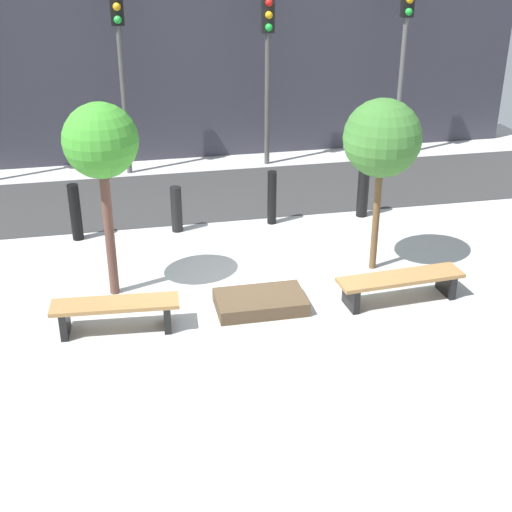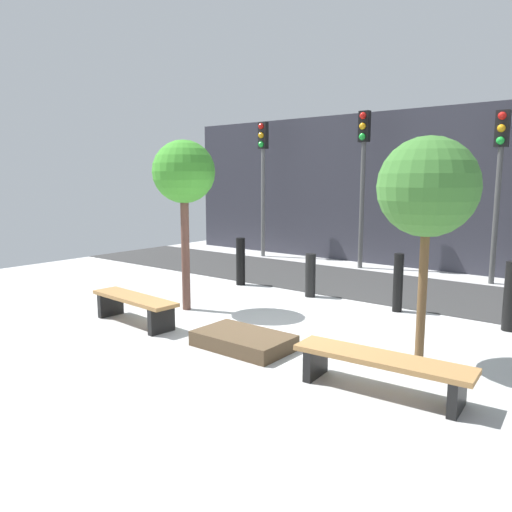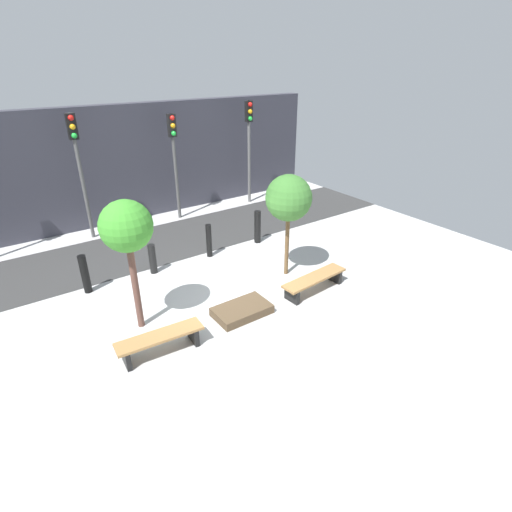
{
  "view_description": "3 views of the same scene",
  "coord_description": "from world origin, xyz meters",
  "px_view_note": "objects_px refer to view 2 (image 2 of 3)",
  "views": [
    {
      "loc": [
        -2.0,
        -10.02,
        5.38
      ],
      "look_at": [
        -0.04,
        -0.66,
        0.81
      ],
      "focal_mm": 50.0,
      "sensor_mm": 36.0,
      "label": 1
    },
    {
      "loc": [
        4.32,
        -5.99,
        2.36
      ],
      "look_at": [
        -0.38,
        -0.05,
        1.18
      ],
      "focal_mm": 35.0,
      "sensor_mm": 36.0,
      "label": 2
    },
    {
      "loc": [
        -4.34,
        -7.54,
        5.56
      ],
      "look_at": [
        0.49,
        -0.71,
        1.39
      ],
      "focal_mm": 28.0,
      "sensor_mm": 36.0,
      "label": 3
    }
  ],
  "objects_px": {
    "tree_behind_left_bench": "(184,174)",
    "bollard_far_left": "(241,261)",
    "traffic_light_mid_east": "(499,166)",
    "tree_behind_right_bench": "(428,188)",
    "bollard_left": "(310,275)",
    "bollard_center": "(398,283)",
    "traffic_light_mid_west": "(363,162)",
    "bench_left": "(134,304)",
    "bench_right": "(381,366)",
    "planter_bed": "(243,340)",
    "traffic_light_west": "(263,165)",
    "bollard_right": "(511,296)"
  },
  "relations": [
    {
      "from": "bollard_left",
      "to": "bollard_center",
      "type": "distance_m",
      "value": 1.83
    },
    {
      "from": "bench_right",
      "to": "traffic_light_west",
      "type": "height_order",
      "value": "traffic_light_west"
    },
    {
      "from": "bollard_right",
      "to": "traffic_light_west",
      "type": "xyz_separation_m",
      "value": [
        -7.65,
        3.61,
        2.2
      ]
    },
    {
      "from": "tree_behind_right_bench",
      "to": "tree_behind_left_bench",
      "type": "bearing_deg",
      "value": 180.0
    },
    {
      "from": "bollard_center",
      "to": "traffic_light_mid_east",
      "type": "xyz_separation_m",
      "value": [
        0.72,
        3.61,
        2.1
      ]
    },
    {
      "from": "bench_right",
      "to": "bollard_center",
      "type": "xyz_separation_m",
      "value": [
        -1.23,
        3.41,
        0.21
      ]
    },
    {
      "from": "bench_right",
      "to": "bollard_left",
      "type": "xyz_separation_m",
      "value": [
        -3.06,
        3.41,
        0.12
      ]
    },
    {
      "from": "bollard_left",
      "to": "traffic_light_west",
      "type": "xyz_separation_m",
      "value": [
        -3.98,
        3.61,
        2.31
      ]
    },
    {
      "from": "bench_left",
      "to": "bollard_center",
      "type": "xyz_separation_m",
      "value": [
        3.06,
        3.41,
        0.19
      ]
    },
    {
      "from": "tree_behind_right_bench",
      "to": "bollard_right",
      "type": "distance_m",
      "value": 2.87
    },
    {
      "from": "bollard_far_left",
      "to": "traffic_light_mid_east",
      "type": "bearing_deg",
      "value": 39.47
    },
    {
      "from": "traffic_light_west",
      "to": "bollard_far_left",
      "type": "bearing_deg",
      "value": -59.17
    },
    {
      "from": "planter_bed",
      "to": "tree_behind_right_bench",
      "type": "xyz_separation_m",
      "value": [
        2.15,
        0.97,
        2.13
      ]
    },
    {
      "from": "planter_bed",
      "to": "traffic_light_west",
      "type": "relative_size",
      "value": 0.34
    },
    {
      "from": "tree_behind_left_bench",
      "to": "traffic_light_mid_east",
      "type": "height_order",
      "value": "traffic_light_mid_east"
    },
    {
      "from": "bollard_right",
      "to": "traffic_light_west",
      "type": "distance_m",
      "value": 8.74
    },
    {
      "from": "bench_right",
      "to": "traffic_light_west",
      "type": "bearing_deg",
      "value": 130.96
    },
    {
      "from": "traffic_light_west",
      "to": "traffic_light_mid_west",
      "type": "bearing_deg",
      "value": 0.0
    },
    {
      "from": "bench_left",
      "to": "traffic_light_mid_west",
      "type": "bearing_deg",
      "value": 89.98
    },
    {
      "from": "planter_bed",
      "to": "traffic_light_mid_east",
      "type": "xyz_separation_m",
      "value": [
        1.63,
        6.81,
        2.52
      ]
    },
    {
      "from": "bench_left",
      "to": "traffic_light_mid_west",
      "type": "distance_m",
      "value": 7.45
    },
    {
      "from": "bench_right",
      "to": "bollard_right",
      "type": "xyz_separation_m",
      "value": [
        0.6,
        3.41,
        0.23
      ]
    },
    {
      "from": "tree_behind_left_bench",
      "to": "bollard_center",
      "type": "bearing_deg",
      "value": 36.16
    },
    {
      "from": "bench_right",
      "to": "bollard_left",
      "type": "distance_m",
      "value": 4.58
    },
    {
      "from": "bench_right",
      "to": "bollard_far_left",
      "type": "relative_size",
      "value": 1.89
    },
    {
      "from": "bench_left",
      "to": "planter_bed",
      "type": "relative_size",
      "value": 1.36
    },
    {
      "from": "traffic_light_mid_west",
      "to": "traffic_light_mid_east",
      "type": "relative_size",
      "value": 1.06
    },
    {
      "from": "planter_bed",
      "to": "bollard_center",
      "type": "xyz_separation_m",
      "value": [
        0.92,
        3.21,
        0.42
      ]
    },
    {
      "from": "bollard_right",
      "to": "traffic_light_mid_east",
      "type": "bearing_deg",
      "value": 107.16
    },
    {
      "from": "bench_left",
      "to": "bollard_far_left",
      "type": "bearing_deg",
      "value": 104.13
    },
    {
      "from": "bollard_far_left",
      "to": "traffic_light_west",
      "type": "xyz_separation_m",
      "value": [
        -2.15,
        3.61,
        2.22
      ]
    },
    {
      "from": "bench_right",
      "to": "traffic_light_mid_west",
      "type": "xyz_separation_m",
      "value": [
        -3.78,
        7.02,
        2.47
      ]
    },
    {
      "from": "traffic_light_west",
      "to": "bench_left",
      "type": "bearing_deg",
      "value": -68.59
    },
    {
      "from": "bollard_center",
      "to": "traffic_light_mid_east",
      "type": "distance_m",
      "value": 4.24
    },
    {
      "from": "bollard_left",
      "to": "traffic_light_mid_west",
      "type": "distance_m",
      "value": 4.36
    },
    {
      "from": "bollard_far_left",
      "to": "bollard_right",
      "type": "distance_m",
      "value": 5.49
    },
    {
      "from": "traffic_light_mid_west",
      "to": "bench_right",
      "type": "bearing_deg",
      "value": -61.67
    },
    {
      "from": "bollard_left",
      "to": "tree_behind_left_bench",
      "type": "bearing_deg",
      "value": -118.84
    },
    {
      "from": "bench_right",
      "to": "bollard_left",
      "type": "height_order",
      "value": "bollard_left"
    },
    {
      "from": "bench_right",
      "to": "traffic_light_mid_west",
      "type": "relative_size",
      "value": 0.49
    },
    {
      "from": "traffic_light_mid_east",
      "to": "tree_behind_right_bench",
      "type": "bearing_deg",
      "value": -84.96
    },
    {
      "from": "traffic_light_mid_west",
      "to": "bench_left",
      "type": "bearing_deg",
      "value": -94.2
    },
    {
      "from": "bench_left",
      "to": "bollard_far_left",
      "type": "relative_size",
      "value": 1.73
    },
    {
      "from": "tree_behind_left_bench",
      "to": "bollard_far_left",
      "type": "relative_size",
      "value": 2.86
    },
    {
      "from": "traffic_light_west",
      "to": "bollard_center",
      "type": "bearing_deg",
      "value": -31.81
    },
    {
      "from": "bench_right",
      "to": "bollard_center",
      "type": "bearing_deg",
      "value": 105.72
    },
    {
      "from": "bollard_right",
      "to": "traffic_light_west",
      "type": "bearing_deg",
      "value": 154.74
    },
    {
      "from": "bench_right",
      "to": "tree_behind_right_bench",
      "type": "distance_m",
      "value": 2.25
    },
    {
      "from": "tree_behind_right_bench",
      "to": "bench_right",
      "type": "bearing_deg",
      "value": -90.0
    },
    {
      "from": "traffic_light_mid_east",
      "to": "traffic_light_mid_west",
      "type": "bearing_deg",
      "value": 179.99
    }
  ]
}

